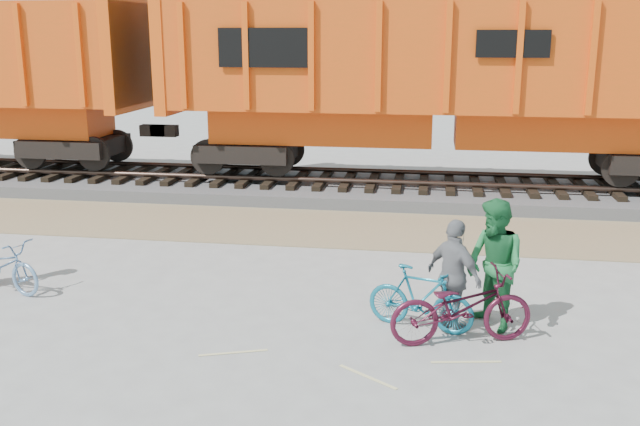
{
  "coord_description": "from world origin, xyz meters",
  "views": [
    {
      "loc": [
        1.46,
        -9.1,
        4.05
      ],
      "look_at": [
        -0.21,
        1.5,
        1.35
      ],
      "focal_mm": 40.0,
      "sensor_mm": 36.0,
      "label": 1
    }
  ],
  "objects_px": {
    "hopper_car_center": "(446,78)",
    "person_woman": "(454,276)",
    "bicycle_teal": "(421,298)",
    "bicycle_maroon": "(461,307)",
    "bicycle_blue": "(1,265)",
    "person_man": "(495,265)"
  },
  "relations": [
    {
      "from": "bicycle_maroon",
      "to": "bicycle_teal",
      "type": "bearing_deg",
      "value": 37.67
    },
    {
      "from": "bicycle_blue",
      "to": "person_woman",
      "type": "distance_m",
      "value": 7.19
    },
    {
      "from": "bicycle_blue",
      "to": "bicycle_teal",
      "type": "xyz_separation_m",
      "value": [
        6.72,
        -0.51,
        0.02
      ]
    },
    {
      "from": "hopper_car_center",
      "to": "bicycle_maroon",
      "type": "xyz_separation_m",
      "value": [
        0.19,
        -9.01,
        -2.49
      ]
    },
    {
      "from": "bicycle_teal",
      "to": "person_man",
      "type": "relative_size",
      "value": 0.83
    },
    {
      "from": "hopper_car_center",
      "to": "bicycle_blue",
      "type": "height_order",
      "value": "hopper_car_center"
    },
    {
      "from": "hopper_car_center",
      "to": "bicycle_blue",
      "type": "relative_size",
      "value": 8.41
    },
    {
      "from": "bicycle_blue",
      "to": "person_man",
      "type": "bearing_deg",
      "value": -74.4
    },
    {
      "from": "bicycle_maroon",
      "to": "person_woman",
      "type": "xyz_separation_m",
      "value": [
        -0.1,
        0.4,
        0.29
      ]
    },
    {
      "from": "bicycle_blue",
      "to": "bicycle_teal",
      "type": "height_order",
      "value": "bicycle_teal"
    },
    {
      "from": "hopper_car_center",
      "to": "person_woman",
      "type": "bearing_deg",
      "value": -89.37
    },
    {
      "from": "bicycle_teal",
      "to": "hopper_car_center",
      "type": "bearing_deg",
      "value": 14.85
    },
    {
      "from": "bicycle_teal",
      "to": "person_woman",
      "type": "height_order",
      "value": "person_woman"
    },
    {
      "from": "bicycle_teal",
      "to": "person_woman",
      "type": "relative_size",
      "value": 0.96
    },
    {
      "from": "bicycle_maroon",
      "to": "person_man",
      "type": "relative_size",
      "value": 1.05
    },
    {
      "from": "bicycle_teal",
      "to": "bicycle_maroon",
      "type": "distance_m",
      "value": 0.67
    },
    {
      "from": "bicycle_blue",
      "to": "bicycle_maroon",
      "type": "xyz_separation_m",
      "value": [
        7.27,
        -0.9,
        0.08
      ]
    },
    {
      "from": "hopper_car_center",
      "to": "bicycle_maroon",
      "type": "height_order",
      "value": "hopper_car_center"
    },
    {
      "from": "person_man",
      "to": "bicycle_teal",
      "type": "bearing_deg",
      "value": -114.54
    },
    {
      "from": "bicycle_maroon",
      "to": "person_woman",
      "type": "relative_size",
      "value": 1.21
    },
    {
      "from": "bicycle_teal",
      "to": "bicycle_blue",
      "type": "bearing_deg",
      "value": 102.83
    },
    {
      "from": "bicycle_maroon",
      "to": "person_man",
      "type": "distance_m",
      "value": 0.85
    }
  ]
}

